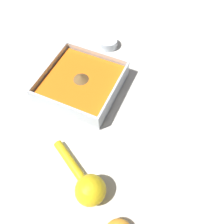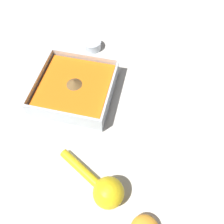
% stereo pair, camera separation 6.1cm
% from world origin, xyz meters
% --- Properties ---
extents(ground_plane, '(4.00, 4.00, 0.00)m').
position_xyz_m(ground_plane, '(0.00, 0.00, 0.00)').
color(ground_plane, beige).
extents(square_dish, '(0.22, 0.22, 0.06)m').
position_xyz_m(square_dish, '(-0.01, 0.02, 0.02)').
color(square_dish, silver).
rests_on(square_dish, ground_plane).
extents(spice_bowl, '(0.07, 0.07, 0.03)m').
position_xyz_m(spice_bowl, '(0.20, 0.03, 0.01)').
color(spice_bowl, silver).
rests_on(spice_bowl, ground_plane).
extents(lemon_squeezer, '(0.12, 0.18, 0.07)m').
position_xyz_m(lemon_squeezer, '(-0.28, -0.14, 0.03)').
color(lemon_squeezer, yellow).
rests_on(lemon_squeezer, ground_plane).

